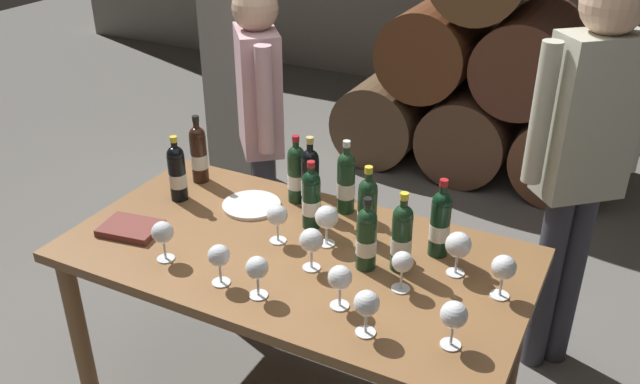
# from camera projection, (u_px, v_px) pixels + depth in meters

# --- Properties ---
(barrel_stack) EXTENTS (1.86, 0.90, 1.69)m
(barrel_stack) POSITION_uv_depth(u_px,v_px,m) (481.00, 76.00, 4.56)
(barrel_stack) COLOR brown
(barrel_stack) RESTS_ON ground_plane
(dining_table) EXTENTS (1.70, 0.90, 0.76)m
(dining_table) POSITION_uv_depth(u_px,v_px,m) (296.00, 271.00, 2.51)
(dining_table) COLOR brown
(dining_table) RESTS_ON ground_plane
(wine_bottle_0) EXTENTS (0.07, 0.07, 0.30)m
(wine_bottle_0) POSITION_uv_depth(u_px,v_px,m) (402.00, 237.00, 2.31)
(wine_bottle_0) COLOR #19381E
(wine_bottle_0) RESTS_ON dining_table
(wine_bottle_1) EXTENTS (0.07, 0.07, 0.28)m
(wine_bottle_1) POSITION_uv_depth(u_px,v_px,m) (177.00, 172.00, 2.77)
(wine_bottle_1) COLOR black
(wine_bottle_1) RESTS_ON dining_table
(wine_bottle_2) EXTENTS (0.07, 0.07, 0.29)m
(wine_bottle_2) POSITION_uv_depth(u_px,v_px,m) (296.00, 173.00, 2.75)
(wine_bottle_2) COLOR #19381E
(wine_bottle_2) RESTS_ON dining_table
(wine_bottle_3) EXTENTS (0.07, 0.07, 0.30)m
(wine_bottle_3) POSITION_uv_depth(u_px,v_px,m) (440.00, 223.00, 2.39)
(wine_bottle_3) COLOR black
(wine_bottle_3) RESTS_ON dining_table
(wine_bottle_4) EXTENTS (0.07, 0.07, 0.28)m
(wine_bottle_4) POSITION_uv_depth(u_px,v_px,m) (366.00, 238.00, 2.32)
(wine_bottle_4) COLOR #19381E
(wine_bottle_4) RESTS_ON dining_table
(wine_bottle_5) EXTENTS (0.07, 0.07, 0.32)m
(wine_bottle_5) POSITION_uv_depth(u_px,v_px,m) (310.00, 179.00, 2.68)
(wine_bottle_5) COLOR black
(wine_bottle_5) RESTS_ON dining_table
(wine_bottle_6) EXTENTS (0.07, 0.07, 0.30)m
(wine_bottle_6) POSITION_uv_depth(u_px,v_px,m) (199.00, 153.00, 2.91)
(wine_bottle_6) COLOR black
(wine_bottle_6) RESTS_ON dining_table
(wine_bottle_7) EXTENTS (0.07, 0.07, 0.28)m
(wine_bottle_7) POSITION_uv_depth(u_px,v_px,m) (311.00, 199.00, 2.57)
(wine_bottle_7) COLOR black
(wine_bottle_7) RESTS_ON dining_table
(wine_bottle_8) EXTENTS (0.07, 0.07, 0.31)m
(wine_bottle_8) POSITION_uv_depth(u_px,v_px,m) (346.00, 182.00, 2.67)
(wine_bottle_8) COLOR #19381E
(wine_bottle_8) RESTS_ON dining_table
(wine_bottle_9) EXTENTS (0.07, 0.07, 0.31)m
(wine_bottle_9) POSITION_uv_depth(u_px,v_px,m) (367.00, 210.00, 2.47)
(wine_bottle_9) COLOR #19381E
(wine_bottle_9) RESTS_ON dining_table
(wine_glass_0) EXTENTS (0.09, 0.09, 0.16)m
(wine_glass_0) POSITION_uv_depth(u_px,v_px,m) (458.00, 246.00, 2.29)
(wine_glass_0) COLOR white
(wine_glass_0) RESTS_ON dining_table
(wine_glass_1) EXTENTS (0.08, 0.08, 0.15)m
(wine_glass_1) POSITION_uv_depth(u_px,v_px,m) (367.00, 304.00, 2.01)
(wine_glass_1) COLOR white
(wine_glass_1) RESTS_ON dining_table
(wine_glass_2) EXTENTS (0.07, 0.07, 0.15)m
(wine_glass_2) POSITION_uv_depth(u_px,v_px,m) (402.00, 264.00, 2.21)
(wine_glass_2) COLOR white
(wine_glass_2) RESTS_ON dining_table
(wine_glass_3) EXTENTS (0.08, 0.08, 0.16)m
(wine_glass_3) POSITION_uv_depth(u_px,v_px,m) (311.00, 241.00, 2.32)
(wine_glass_3) COLOR white
(wine_glass_3) RESTS_ON dining_table
(wine_glass_4) EXTENTS (0.08, 0.08, 0.15)m
(wine_glass_4) POSITION_uv_depth(u_px,v_px,m) (257.00, 269.00, 2.18)
(wine_glass_4) COLOR white
(wine_glass_4) RESTS_ON dining_table
(wine_glass_5) EXTENTS (0.08, 0.08, 0.16)m
(wine_glass_5) POSITION_uv_depth(u_px,v_px,m) (454.00, 316.00, 1.96)
(wine_glass_5) COLOR white
(wine_glass_5) RESTS_ON dining_table
(wine_glass_6) EXTENTS (0.08, 0.08, 0.15)m
(wine_glass_6) POSITION_uv_depth(u_px,v_px,m) (163.00, 233.00, 2.37)
(wine_glass_6) COLOR white
(wine_glass_6) RESTS_ON dining_table
(wine_glass_7) EXTENTS (0.08, 0.08, 0.15)m
(wine_glass_7) POSITION_uv_depth(u_px,v_px,m) (219.00, 257.00, 2.24)
(wine_glass_7) COLOR white
(wine_glass_7) RESTS_ON dining_table
(wine_glass_8) EXTENTS (0.08, 0.08, 0.15)m
(wine_glass_8) POSITION_uv_depth(u_px,v_px,m) (340.00, 279.00, 2.13)
(wine_glass_8) COLOR white
(wine_glass_8) RESTS_ON dining_table
(wine_glass_9) EXTENTS (0.08, 0.08, 0.16)m
(wine_glass_9) POSITION_uv_depth(u_px,v_px,m) (504.00, 268.00, 2.18)
(wine_glass_9) COLOR white
(wine_glass_9) RESTS_ON dining_table
(wine_glass_10) EXTENTS (0.09, 0.09, 0.16)m
(wine_glass_10) POSITION_uv_depth(u_px,v_px,m) (327.00, 218.00, 2.46)
(wine_glass_10) COLOR white
(wine_glass_10) RESTS_ON dining_table
(wine_glass_11) EXTENTS (0.08, 0.08, 0.15)m
(wine_glass_11) POSITION_uv_depth(u_px,v_px,m) (277.00, 216.00, 2.48)
(wine_glass_11) COLOR white
(wine_glass_11) RESTS_ON dining_table
(tasting_notebook) EXTENTS (0.24, 0.19, 0.03)m
(tasting_notebook) POSITION_uv_depth(u_px,v_px,m) (131.00, 228.00, 2.58)
(tasting_notebook) COLOR brown
(tasting_notebook) RESTS_ON dining_table
(serving_plate) EXTENTS (0.24, 0.24, 0.01)m
(serving_plate) POSITION_uv_depth(u_px,v_px,m) (252.00, 205.00, 2.76)
(serving_plate) COLOR white
(serving_plate) RESTS_ON dining_table
(sommelier_presenting) EXTENTS (0.39, 0.35, 1.72)m
(sommelier_presenting) POSITION_uv_depth(u_px,v_px,m) (584.00, 149.00, 2.58)
(sommelier_presenting) COLOR #383842
(sommelier_presenting) RESTS_ON ground_plane
(taster_seated_left) EXTENTS (0.34, 0.40, 1.54)m
(taster_seated_left) POSITION_uv_depth(u_px,v_px,m) (260.00, 118.00, 3.20)
(taster_seated_left) COLOR #383842
(taster_seated_left) RESTS_ON ground_plane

